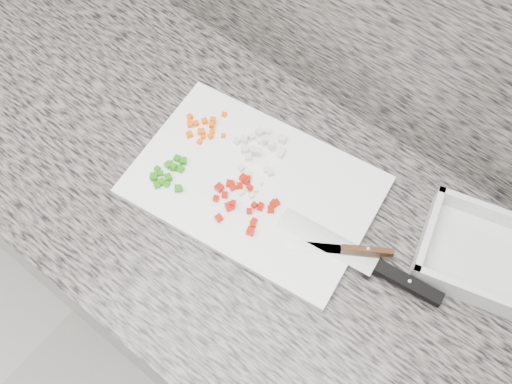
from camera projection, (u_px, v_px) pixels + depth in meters
cabinet at (233, 275)px, 1.47m from camera, size 3.92×0.62×0.86m
countertop at (224, 193)px, 1.07m from camera, size 3.96×0.64×0.04m
cutting_board at (254, 185)px, 1.05m from camera, size 0.47×0.35×0.01m
carrot_pile at (202, 127)px, 1.09m from camera, size 0.09×0.09×0.02m
onion_pile at (260, 146)px, 1.07m from camera, size 0.10×0.11×0.02m
green_pepper_pile at (168, 174)px, 1.04m from camera, size 0.07×0.08×0.02m
red_pepper_pile at (243, 200)px, 1.02m from camera, size 0.11×0.11×0.02m
garlic_pile at (246, 183)px, 1.04m from camera, size 0.06×0.05×0.01m
chef_knife at (380, 268)px, 0.96m from camera, size 0.30×0.07×0.02m
paring_knife at (354, 250)px, 0.97m from camera, size 0.16×0.11×0.02m
tray at (490, 259)px, 0.97m from camera, size 0.27×0.22×0.05m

